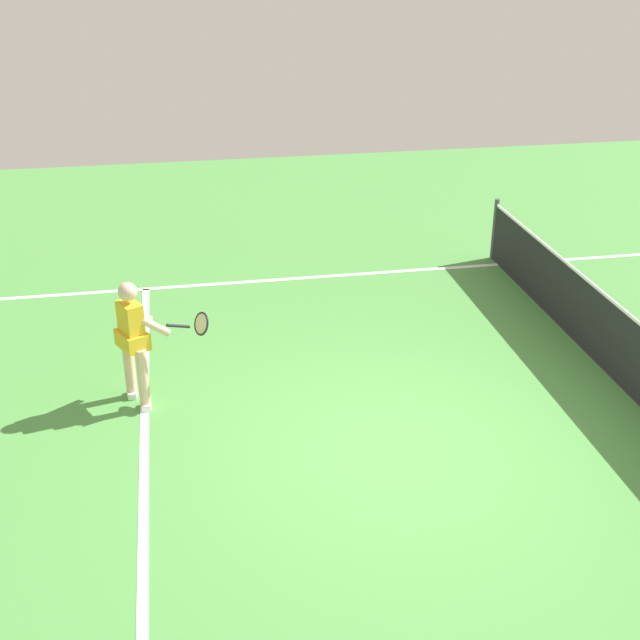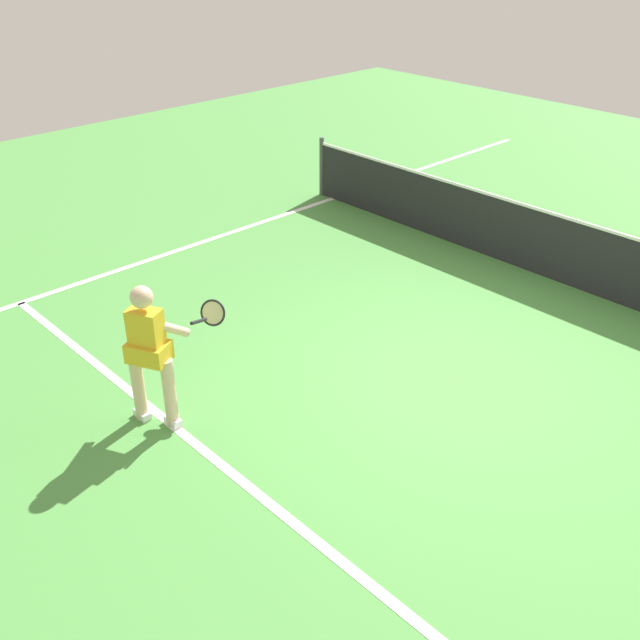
# 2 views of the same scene
# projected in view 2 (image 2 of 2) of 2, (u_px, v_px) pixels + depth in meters

# --- Properties ---
(ground_plane) EXTENTS (25.04, 25.04, 0.00)m
(ground_plane) POSITION_uv_depth(u_px,v_px,m) (435.00, 379.00, 8.32)
(ground_plane) COLOR #4C9342
(service_line_marking) EXTENTS (9.83, 0.10, 0.01)m
(service_line_marking) POSITION_uv_depth(u_px,v_px,m) (252.00, 489.00, 6.76)
(service_line_marking) COLOR white
(service_line_marking) RESTS_ON ground
(sideline_left_marking) EXTENTS (0.10, 17.26, 0.01)m
(sideline_left_marking) POSITION_uv_depth(u_px,v_px,m) (185.00, 248.00, 11.44)
(sideline_left_marking) COLOR white
(sideline_left_marking) RESTS_ON ground
(court_net) EXTENTS (10.51, 0.08, 1.04)m
(court_net) POSITION_uv_depth(u_px,v_px,m) (588.00, 258.00, 9.97)
(court_net) COLOR #4C4C51
(court_net) RESTS_ON ground
(tennis_player) EXTENTS (0.68, 1.13, 1.55)m
(tennis_player) POSITION_uv_depth(u_px,v_px,m) (151.00, 350.00, 7.26)
(tennis_player) COLOR beige
(tennis_player) RESTS_ON ground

